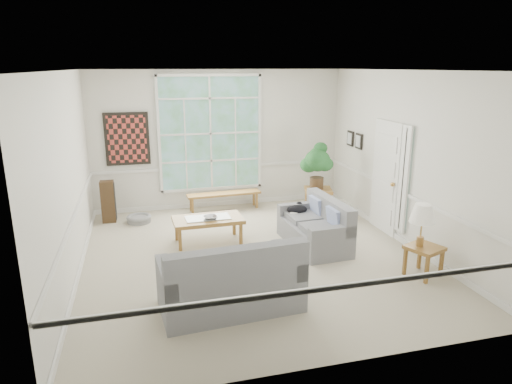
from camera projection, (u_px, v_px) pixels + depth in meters
floor at (253, 256)px, 7.61m from camera, size 5.50×6.00×0.01m
ceiling at (253, 70)px, 6.81m from camera, size 5.50×6.00×0.02m
wall_back at (219, 140)px, 10.00m from camera, size 5.50×0.02×3.00m
wall_front at (329, 233)px, 4.41m from camera, size 5.50×0.02×3.00m
wall_left at (68, 179)px, 6.54m from camera, size 0.02×6.00×3.00m
wall_right at (407, 160)px, 7.88m from camera, size 0.02×6.00×3.00m
window_back at (211, 133)px, 9.88m from camera, size 2.30×0.08×2.40m
entry_door at (385, 177)px, 8.55m from camera, size 0.08×0.90×2.10m
door_sidelight at (404, 180)px, 7.93m from camera, size 0.08×0.26×1.90m
wall_art at (127, 139)px, 9.46m from camera, size 0.90×0.06×1.10m
wall_frame_near at (358, 141)px, 9.48m from camera, size 0.04×0.26×0.32m
wall_frame_far at (350, 138)px, 9.86m from camera, size 0.04×0.26×0.32m
loveseat_right at (314, 223)px, 7.95m from camera, size 0.89×1.59×0.84m
loveseat_front at (230, 273)px, 5.88m from camera, size 1.86×1.06×0.97m
coffee_table at (208, 230)px, 8.15m from camera, size 1.24×0.70×0.46m
pewter_bowl at (211, 217)px, 8.02m from camera, size 0.35×0.35×0.07m
window_bench at (224, 201)px, 10.03m from camera, size 1.63×0.40×0.38m
end_table at (318, 201)px, 9.71m from camera, size 0.68×0.68×0.56m
houseplant at (317, 166)px, 9.51m from camera, size 0.65×0.65×0.99m
side_table at (423, 261)px, 6.84m from camera, size 0.60×0.60×0.47m
table_lamp at (422, 225)px, 6.71m from camera, size 0.39×0.39×0.65m
pet_bed at (139, 219)px, 9.24m from camera, size 0.58×0.58×0.14m
floor_speaker at (108, 202)px, 9.17m from camera, size 0.27×0.22×0.86m
cat at (297, 209)px, 8.39m from camera, size 0.40×0.29×0.18m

